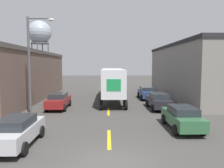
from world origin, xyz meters
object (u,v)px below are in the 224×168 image
Objects in this scene: parked_car_right_near at (182,117)px; water_tower at (40,33)px; parked_car_left_near at (17,131)px; parked_car_left_far at (59,100)px; parked_car_right_far at (147,92)px; street_lamp at (32,59)px; parked_car_right_mid at (158,101)px; semi_truck at (112,81)px.

parked_car_right_near is 53.25m from water_tower.
parked_car_left_near and parked_car_left_far have the same top height.
street_lamp is (-11.48, -8.19, 4.00)m from parked_car_right_far.
parked_car_right_near is at bearing -90.00° from parked_car_right_far.
parked_car_left_far is at bearing 144.10° from parked_car_right_near.
parked_car_right_mid is at bearing -1.86° from parked_car_left_far.
semi_truck is 3.19× the size of parked_car_left_near.
parked_car_left_far is (-5.38, -5.42, -1.49)m from semi_truck.
parked_car_right_far is 6.33m from parked_car_right_mid.
water_tower is 1.94× the size of street_lamp.
parked_car_left_far is 0.52× the size of street_lamp.
parked_car_right_far is at bearing 90.00° from parked_car_right_mid.
street_lamp is (-11.48, 4.89, 4.00)m from parked_car_right_near.
parked_car_left_near is (-5.38, -15.29, -1.49)m from semi_truck.
parked_car_right_near is at bearing 15.99° from parked_car_left_near.
parked_car_left_near is 8.84m from street_lamp.
parked_car_right_near is (4.38, -12.49, -1.49)m from semi_truck.
parked_car_right_far is 1.00× the size of parked_car_right_mid.
water_tower reaches higher than semi_truck.
parked_car_right_far is at bearing 35.48° from street_lamp.
parked_car_right_far is at bearing 7.71° from semi_truck.
semi_truck reaches higher than parked_car_right_near.
parked_car_right_far is 0.27× the size of water_tower.
semi_truck is 4.67m from parked_car_right_far.
water_tower is (-18.95, 33.82, 10.59)m from semi_truck.
street_lamp is at bearing -74.04° from water_tower.
water_tower is at bearing 120.53° from parked_car_right_mid.
water_tower is at bearing 119.35° from semi_truck.
street_lamp reaches higher than parked_car_left_far.
parked_car_left_far is at bearing 178.14° from parked_car_right_mid.
parked_car_left_near is at bearing -164.01° from parked_car_right_near.
water_tower is at bearing 109.07° from parked_car_left_far.
parked_car_left_far is at bearing -70.93° from water_tower.
parked_car_right_far is 42.37m from water_tower.
street_lamp reaches higher than semi_truck.
parked_car_right_mid is at bearing 9.19° from street_lamp.
street_lamp reaches higher than parked_car_right_far.
parked_car_right_near is 6.75m from parked_car_right_mid.
water_tower is 43.84m from street_lamp.
parked_car_left_near is 9.87m from parked_car_left_far.
semi_truck is 0.86× the size of water_tower.
water_tower reaches higher than street_lamp.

